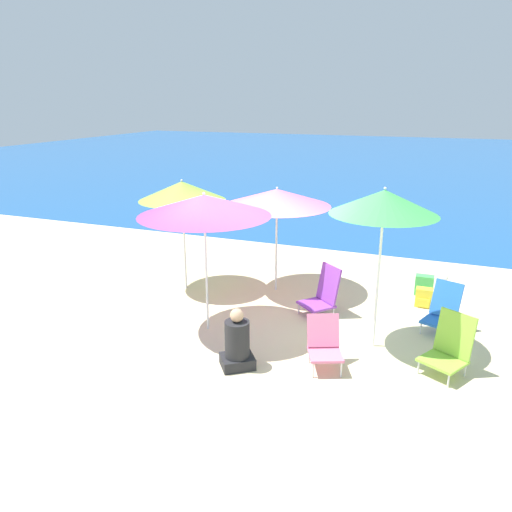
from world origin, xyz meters
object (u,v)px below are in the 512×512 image
at_px(beach_umbrella_purple, 204,205).
at_px(person_seated_near, 237,344).
at_px(beach_umbrella_pink, 277,198).
at_px(backpack_green, 424,285).
at_px(beach_chair_lime, 449,347).
at_px(beach_umbrella_green, 384,202).
at_px(beach_chair_blue, 443,309).
at_px(seagull, 442,278).
at_px(beach_chair_purple, 323,293).
at_px(backpack_yellow, 424,298).
at_px(beach_umbrella_lime, 182,191).
at_px(beach_chair_pink, 324,343).

height_order(beach_umbrella_purple, person_seated_near, beach_umbrella_purple).
distance_m(beach_umbrella_pink, backpack_green, 3.25).
distance_m(beach_chair_lime, person_seated_near, 2.86).
bearing_deg(beach_umbrella_green, beach_chair_blue, 44.68).
bearing_deg(seagull, beach_umbrella_pink, -153.94).
bearing_deg(beach_chair_purple, person_seated_near, -66.58).
bearing_deg(beach_chair_lime, beach_umbrella_green, -171.71).
bearing_deg(beach_umbrella_purple, beach_umbrella_pink, 77.28).
bearing_deg(backpack_yellow, beach_chair_lime, -78.89).
height_order(person_seated_near, backpack_green, person_seated_near).
height_order(beach_umbrella_lime, beach_chair_pink, beach_umbrella_lime).
bearing_deg(beach_chair_pink, beach_chair_purple, 81.44).
bearing_deg(beach_chair_pink, beach_umbrella_pink, 99.03).
bearing_deg(seagull, beach_umbrella_purple, -134.68).
bearing_deg(beach_umbrella_green, beach_chair_lime, -20.57).
bearing_deg(beach_umbrella_green, beach_umbrella_lime, 163.69).
relative_size(beach_umbrella_lime, beach_chair_lime, 2.57).
relative_size(beach_umbrella_pink, seagull, 7.50).
bearing_deg(beach_chair_lime, seagull, 121.78).
xyz_separation_m(beach_chair_pink, backpack_green, (1.13, 3.27, -0.17)).
distance_m(beach_umbrella_purple, seagull, 5.26).
bearing_deg(person_seated_near, backpack_yellow, 107.31).
height_order(beach_umbrella_green, beach_chair_blue, beach_umbrella_green).
bearing_deg(beach_umbrella_green, backpack_green, 76.69).
bearing_deg(beach_umbrella_pink, beach_chair_blue, -13.55).
height_order(beach_umbrella_green, beach_chair_lime, beach_umbrella_green).
xyz_separation_m(beach_umbrella_purple, beach_umbrella_lime, (-1.22, 1.48, -0.11)).
height_order(beach_umbrella_pink, beach_umbrella_green, beach_umbrella_green).
relative_size(beach_umbrella_pink, beach_chair_purple, 2.35).
distance_m(beach_chair_purple, beach_chair_pink, 1.77).
xyz_separation_m(beach_chair_purple, beach_chair_lime, (2.05, -1.25, -0.01)).
bearing_deg(backpack_yellow, person_seated_near, -125.80).
bearing_deg(person_seated_near, beach_umbrella_green, 91.18).
height_order(beach_chair_purple, person_seated_near, person_seated_near).
bearing_deg(beach_umbrella_lime, backpack_yellow, 9.45).
bearing_deg(person_seated_near, beach_umbrella_pink, 152.00).
distance_m(beach_umbrella_purple, backpack_yellow, 4.31).
height_order(beach_chair_blue, backpack_yellow, beach_chair_blue).
relative_size(beach_umbrella_purple, beach_chair_purple, 2.60).
xyz_separation_m(beach_umbrella_purple, beach_chair_lime, (3.63, -0.02, -1.65)).
xyz_separation_m(beach_chair_pink, person_seated_near, (-1.11, -0.45, -0.01)).
distance_m(beach_umbrella_pink, beach_umbrella_purple, 2.09).
bearing_deg(beach_chair_purple, beach_umbrella_lime, -144.63).
xyz_separation_m(beach_chair_blue, backpack_green, (-0.36, 1.50, -0.18)).
height_order(beach_chair_lime, beach_chair_pink, beach_chair_lime).
relative_size(beach_chair_purple, seagull, 3.19).
height_order(beach_chair_lime, backpack_green, beach_chair_lime).
distance_m(beach_chair_purple, beach_chair_lime, 2.40).
bearing_deg(seagull, person_seated_near, -119.80).
bearing_deg(beach_chair_blue, beach_chair_pink, -109.94).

